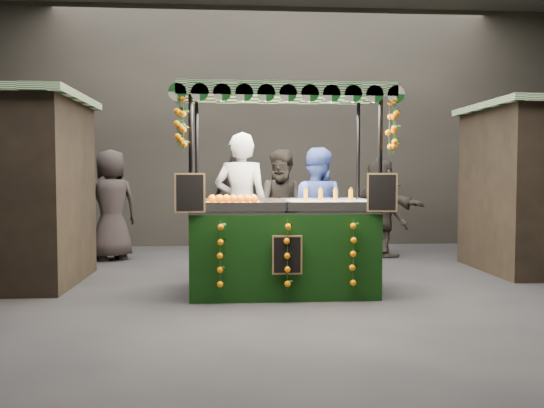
{
  "coord_description": "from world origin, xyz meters",
  "views": [
    {
      "loc": [
        -0.9,
        -7.06,
        1.51
      ],
      "look_at": [
        -0.36,
        0.48,
        1.11
      ],
      "focal_mm": 37.81,
      "sensor_mm": 36.0,
      "label": 1
    }
  ],
  "objects": [
    {
      "name": "ground",
      "position": [
        0.0,
        0.0,
        0.0
      ],
      "size": [
        12.0,
        12.0,
        0.0
      ],
      "primitive_type": "plane",
      "color": "black",
      "rests_on": "ground"
    },
    {
      "name": "market_hall",
      "position": [
        0.0,
        0.0,
        3.38
      ],
      "size": [
        12.1,
        10.1,
        5.05
      ],
      "color": "black",
      "rests_on": "ground"
    },
    {
      "name": "juice_stall",
      "position": [
        -0.24,
        0.14,
        0.8
      ],
      "size": [
        2.65,
        1.56,
        2.57
      ],
      "color": "black",
      "rests_on": "ground"
    },
    {
      "name": "vendor_grey",
      "position": [
        -0.75,
        1.11,
        1.05
      ],
      "size": [
        0.83,
        0.62,
        2.1
      ],
      "rotation": [
        0.0,
        0.0,
        2.98
      ],
      "color": "gray",
      "rests_on": "ground"
    },
    {
      "name": "vendor_blue",
      "position": [
        0.33,
        1.18,
        0.94
      ],
      "size": [
        1.1,
        0.98,
        1.89
      ],
      "rotation": [
        0.0,
        0.0,
        2.81
      ],
      "color": "navy",
      "rests_on": "ground"
    },
    {
      "name": "shopper_1",
      "position": [
        -0.05,
        1.99,
        0.95
      ],
      "size": [
        1.02,
        0.85,
        1.9
      ],
      "rotation": [
        0.0,
        0.0,
        -0.15
      ],
      "color": "black",
      "rests_on": "ground"
    },
    {
      "name": "shopper_2",
      "position": [
        -0.76,
        4.19,
        0.97
      ],
      "size": [
        1.22,
        1.0,
        1.94
      ],
      "rotation": [
        0.0,
        0.0,
        2.6
      ],
      "color": "#2C2524",
      "rests_on": "ground"
    },
    {
      "name": "shopper_3",
      "position": [
        1.88,
        3.1,
        0.75
      ],
      "size": [
        1.11,
        0.87,
        1.51
      ],
      "rotation": [
        0.0,
        0.0,
        0.36
      ],
      "color": "black",
      "rests_on": "ground"
    },
    {
      "name": "shopper_4",
      "position": [
        -3.0,
        3.12,
        0.97
      ],
      "size": [
        1.13,
        1.01,
        1.94
      ],
      "rotation": [
        0.0,
        0.0,
        3.68
      ],
      "color": "black",
      "rests_on": "ground"
    },
    {
      "name": "shopper_5",
      "position": [
        1.84,
        3.24,
        0.91
      ],
      "size": [
        1.35,
        1.71,
        1.81
      ],
      "rotation": [
        0.0,
        0.0,
        2.13
      ],
      "color": "#2B2723",
      "rests_on": "ground"
    }
  ]
}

